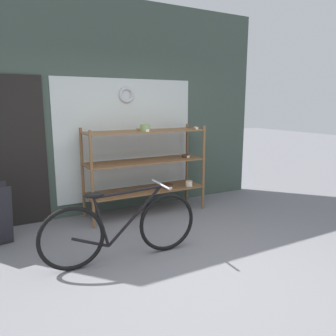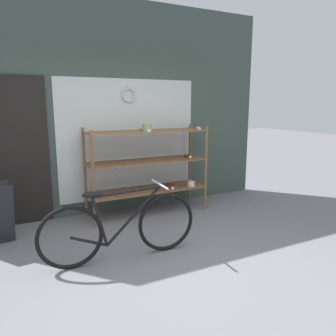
# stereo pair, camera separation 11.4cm
# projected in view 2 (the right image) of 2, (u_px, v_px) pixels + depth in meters

# --- Properties ---
(ground_plane) EXTENTS (30.00, 30.00, 0.00)m
(ground_plane) POSITION_uv_depth(u_px,v_px,m) (190.00, 271.00, 3.42)
(ground_plane) COLOR slate
(storefront_facade) EXTENTS (5.31, 0.13, 3.28)m
(storefront_facade) POSITION_uv_depth(u_px,v_px,m) (113.00, 111.00, 5.14)
(storefront_facade) COLOR #3D4C42
(storefront_facade) RESTS_ON ground_plane
(display_case) EXTENTS (1.88, 0.56, 1.41)m
(display_case) POSITION_uv_depth(u_px,v_px,m) (149.00, 162.00, 5.11)
(display_case) COLOR brown
(display_case) RESTS_ON ground_plane
(bicycle) EXTENTS (1.79, 0.46, 0.83)m
(bicycle) POSITION_uv_depth(u_px,v_px,m) (121.00, 227.00, 3.62)
(bicycle) COLOR black
(bicycle) RESTS_ON ground_plane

